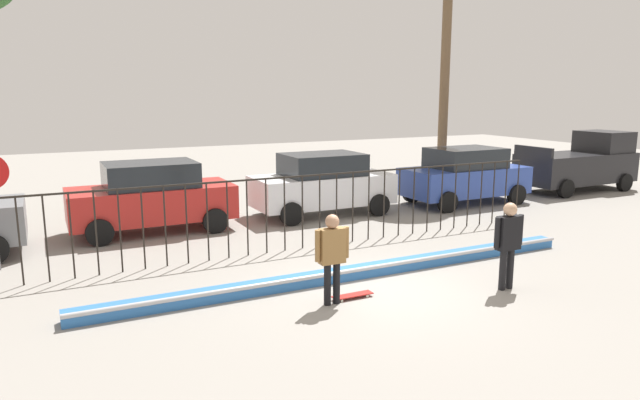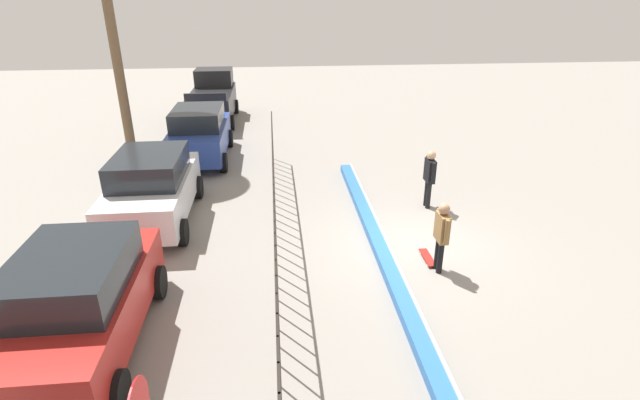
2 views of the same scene
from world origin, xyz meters
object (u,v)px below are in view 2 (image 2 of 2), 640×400
object	(u,v)px
skateboard	(427,257)
pickup_truck	(213,99)
parked_car_blue	(199,134)
parked_car_white	(152,187)
camera_operator	(430,174)
parked_car_red	(78,302)
skateboarder	(442,231)

from	to	relation	value
skateboard	pickup_truck	xyz separation A→B (m)	(13.64, 6.28, 0.98)
parked_car_blue	pickup_truck	distance (m)	5.76
parked_car_white	parked_car_blue	xyz separation A→B (m)	(5.11, -0.57, 0.00)
camera_operator	parked_car_red	xyz separation A→B (m)	(-5.25, 7.76, -0.05)
camera_operator	pickup_truck	xyz separation A→B (m)	(10.73, 7.16, 0.01)
skateboard	parked_car_white	xyz separation A→B (m)	(2.77, 6.76, 0.91)
skateboarder	skateboard	xyz separation A→B (m)	(0.47, 0.08, -0.93)
skateboard	parked_car_white	size ratio (longest dim) A/B	0.19
skateboard	camera_operator	size ratio (longest dim) A/B	0.47
camera_operator	parked_car_blue	size ratio (longest dim) A/B	0.40
pickup_truck	parked_car_white	bearing A→B (deg)	-176.84
skateboarder	camera_operator	world-z (taller)	camera_operator
skateboarder	parked_car_red	bearing A→B (deg)	80.36
parked_car_blue	skateboard	bearing A→B (deg)	-145.74
parked_car_blue	pickup_truck	size ratio (longest dim) A/B	0.91
skateboard	camera_operator	xyz separation A→B (m)	(2.91, -0.88, 0.96)
parked_car_white	parked_car_red	bearing A→B (deg)	175.95
parked_car_white	pickup_truck	size ratio (longest dim) A/B	0.91
skateboarder	skateboard	world-z (taller)	skateboarder
skateboard	parked_car_red	bearing A→B (deg)	101.61
skateboarder	camera_operator	size ratio (longest dim) A/B	0.97
camera_operator	parked_car_white	distance (m)	7.63
skateboard	parked_car_blue	xyz separation A→B (m)	(7.88, 6.18, 0.91)
skateboarder	parked_car_red	size ratio (longest dim) A/B	0.38
skateboarder	camera_operator	xyz separation A→B (m)	(3.38, -0.79, 0.03)
pickup_truck	parked_car_blue	bearing A→B (deg)	-173.35
skateboarder	parked_car_white	bearing A→B (deg)	40.02
camera_operator	pickup_truck	distance (m)	12.90
parked_car_red	pickup_truck	bearing A→B (deg)	-0.77
skateboarder	parked_car_blue	world-z (taller)	parked_car_blue
camera_operator	parked_car_white	world-z (taller)	parked_car_white
parked_car_red	skateboard	bearing A→B (deg)	-69.84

